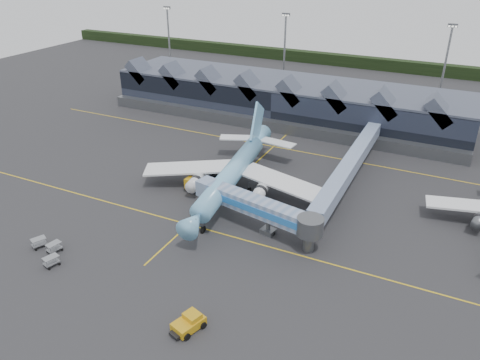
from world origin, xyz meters
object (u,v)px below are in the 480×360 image
at_px(jet_bridge, 264,210).
at_px(pushback_tug, 189,323).
at_px(main_airliner, 234,171).
at_px(fuel_truck, 202,176).

relative_size(jet_bridge, pushback_tug, 4.92).
xyz_separation_m(main_airliner, pushback_tug, (10.86, -33.28, -2.94)).
xyz_separation_m(main_airliner, jet_bridge, (10.41, -10.35, 0.16)).
height_order(main_airliner, pushback_tug, main_airliner).
relative_size(fuel_truck, pushback_tug, 1.86).
bearing_deg(fuel_truck, pushback_tug, -58.29).
relative_size(main_airliner, fuel_truck, 4.64).
height_order(jet_bridge, fuel_truck, jet_bridge).
bearing_deg(fuel_truck, main_airliner, 8.53).
distance_m(fuel_truck, pushback_tug, 37.05).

